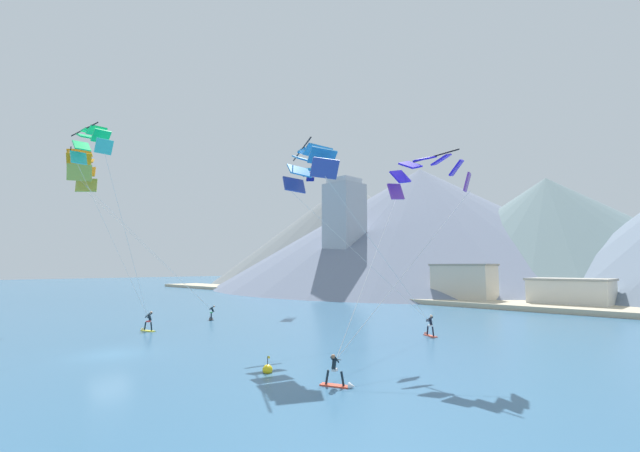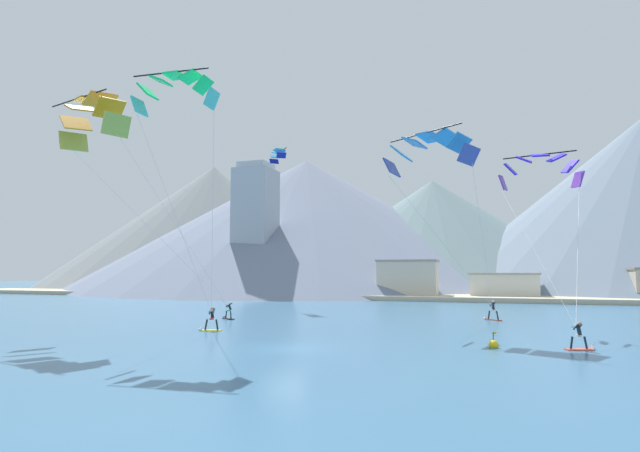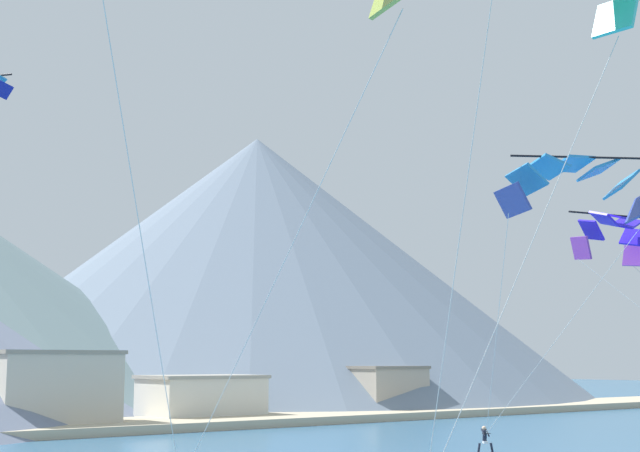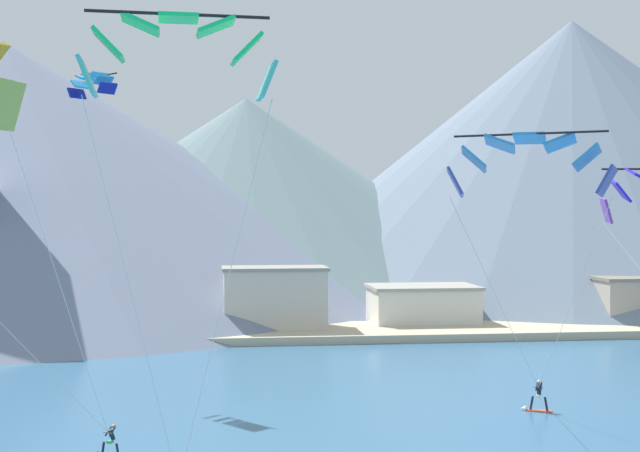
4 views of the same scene
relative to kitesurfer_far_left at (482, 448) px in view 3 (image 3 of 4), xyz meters
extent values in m
cylinder|color=black|center=(0.52, -0.28, -0.12)|extent=(0.29, 0.23, 0.77)
cylinder|color=black|center=(-0.19, 0.08, -0.12)|extent=(0.29, 0.23, 0.77)
cube|color=white|center=(0.17, -0.10, 0.30)|extent=(0.37, 0.40, 0.12)
cylinder|color=black|center=(0.19, -0.06, 0.64)|extent=(0.36, 0.41, 0.65)
cylinder|color=black|center=(0.26, -0.20, 0.83)|extent=(0.33, 0.53, 0.42)
cylinder|color=black|center=(0.04, -0.09, 0.83)|extent=(0.33, 0.53, 0.42)
cylinder|color=black|center=(0.07, -0.31, 0.80)|extent=(0.48, 0.26, 0.03)
sphere|color=beige|center=(0.23, 0.02, 1.07)|extent=(0.24, 0.24, 0.24)
cylinder|color=silver|center=(-23.47, -13.55, 6.91)|extent=(1.45, 13.12, 12.55)
cylinder|color=silver|center=(-26.76, -12.22, 6.91)|extent=(8.05, 10.48, 12.55)
cube|color=#35C1BA|center=(-16.43, -20.75, 14.67)|extent=(0.63, 1.31, 1.15)
cylinder|color=silver|center=(-17.80, -18.10, 7.46)|extent=(3.08, 5.29, 13.32)
cylinder|color=silver|center=(-20.62, -18.24, 7.46)|extent=(2.63, 5.57, 13.32)
cube|color=purple|center=(1.18, -6.31, 10.71)|extent=(0.74, 1.26, 1.32)
cube|color=#2C1AE1|center=(1.78, -6.58, 11.70)|extent=(1.10, 1.29, 1.24)
cube|color=#2C1AE1|center=(2.74, -6.73, 12.37)|extent=(1.25, 1.30, 0.94)
cube|color=#2C1AE1|center=(3.90, -6.73, 12.61)|extent=(1.30, 1.30, 0.48)
cube|color=#2C1AE1|center=(5.05, -6.59, 12.37)|extent=(1.39, 1.29, 0.94)
cube|color=#2C1AE1|center=(5.98, -6.32, 11.70)|extent=(1.24, 1.26, 1.24)
cube|color=purple|center=(6.54, -5.99, 10.71)|extent=(0.88, 1.23, 1.32)
cylinder|color=black|center=(3.86, -6.19, 12.78)|extent=(5.18, 1.34, 0.10)
cube|color=#30429C|center=(-1.17, -11.43, 11.98)|extent=(1.66, 1.94, 1.41)
cube|color=#2886CC|center=(-1.86, -10.96, 13.01)|extent=(1.93, 2.11, 1.21)
cube|color=#2886CC|center=(-2.87, -10.42, 13.68)|extent=(2.05, 2.23, 0.86)
cube|color=#2886CC|center=(-4.05, -9.87, 13.92)|extent=(2.02, 2.28, 0.40)
cube|color=#2886CC|center=(-5.26, -9.39, 13.68)|extent=(1.88, 2.27, 0.86)
cube|color=#2886CC|center=(-6.34, -9.03, 13.01)|extent=(1.60, 2.22, 1.21)
cube|color=#30429C|center=(-7.16, -8.85, 11.98)|extent=(1.21, 2.10, 1.41)
cylinder|color=black|center=(-4.38, -10.64, 14.05)|extent=(5.72, 3.62, 0.10)
cylinder|color=silver|center=(-0.45, -5.96, 6.09)|extent=(1.06, 11.34, 10.60)
cylinder|color=silver|center=(-3.68, -4.57, 6.09)|extent=(7.53, 8.56, 10.60)
cube|color=#111A91|center=(-24.53, 9.36, 18.42)|extent=(1.28, 1.13, 0.72)
cube|color=#BCAD8E|center=(-11.09, 30.82, -0.22)|extent=(180.00, 10.00, 0.70)
cube|color=beige|center=(-12.34, 32.18, 2.37)|extent=(9.12, 4.88, 5.90)
cube|color=gray|center=(-12.34, 32.18, 5.47)|extent=(9.48, 5.08, 0.30)
cube|color=silver|center=(2.01, 34.89, 1.35)|extent=(9.82, 6.63, 3.85)
cube|color=#99958B|center=(2.01, 34.89, 3.42)|extent=(10.21, 6.89, 0.30)
cube|color=#A89E8E|center=(22.45, 33.57, 1.72)|extent=(7.14, 5.55, 4.59)
cube|color=slate|center=(22.45, 33.57, 4.16)|extent=(7.42, 5.77, 0.30)
cone|color=slate|center=(33.45, 74.50, 18.67)|extent=(96.05, 96.05, 38.49)
camera|label=1|loc=(18.87, -32.47, 5.20)|focal=24.00mm
camera|label=2|loc=(-0.04, -47.69, 3.71)|focal=28.00mm
camera|label=3|loc=(-38.11, -35.10, 4.78)|focal=50.00mm
camera|label=4|loc=(-18.19, -47.97, 10.72)|focal=50.00mm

